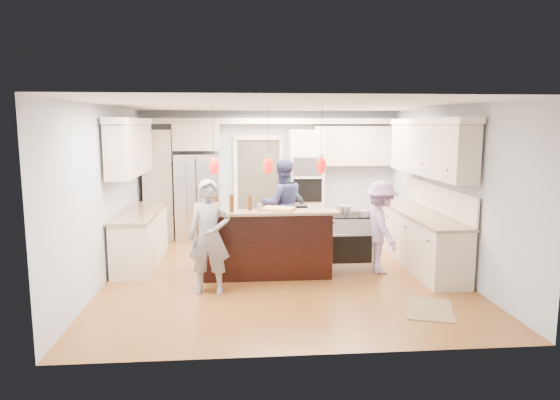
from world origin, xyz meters
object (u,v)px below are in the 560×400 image
Objects in this scene: refrigerator at (198,197)px; kitchen_island at (266,243)px; person_far_left at (282,204)px; person_bar_end at (209,237)px; island_range at (350,242)px.

kitchen_island is (1.30, -2.57, -0.42)m from refrigerator.
refrigerator is 2.00m from person_far_left.
refrigerator is 1.09× the size of person_bar_end.
person_far_left reaches higher than island_range.
person_far_left reaches higher than person_bar_end.
kitchen_island is 1.20× the size of person_far_left.
person_bar_end is at bearing -131.60° from kitchen_island.
person_bar_end reaches higher than island_range.
person_far_left is (0.40, 1.53, 0.39)m from kitchen_island.
person_far_left is at bearing 75.28° from kitchen_island.
person_bar_end is at bearing -155.15° from island_range.
refrigerator is 1.03× the size of person_far_left.
refrigerator reaches higher than person_far_left.
person_bar_end is 0.94× the size of person_far_left.
kitchen_island is at bearing 67.26° from person_far_left.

